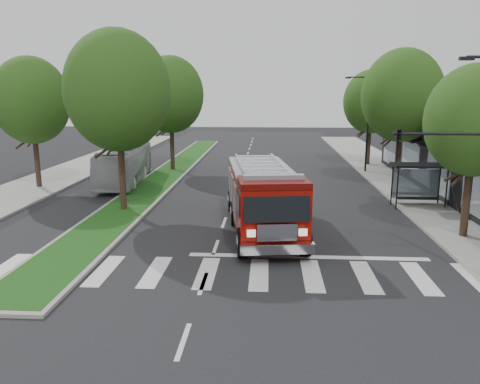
% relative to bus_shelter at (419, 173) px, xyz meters
% --- Properties ---
extents(ground, '(140.00, 140.00, 0.00)m').
position_rel_bus_shelter_xyz_m(ground, '(-11.20, -8.15, -2.04)').
color(ground, black).
rests_on(ground, ground).
extents(sidewalk_right, '(5.00, 80.00, 0.15)m').
position_rel_bus_shelter_xyz_m(sidewalk_right, '(1.30, 1.85, -1.96)').
color(sidewalk_right, gray).
rests_on(sidewalk_right, ground).
extents(sidewalk_left, '(5.00, 80.00, 0.15)m').
position_rel_bus_shelter_xyz_m(sidewalk_left, '(-25.70, 1.85, -1.96)').
color(sidewalk_left, gray).
rests_on(sidewalk_left, ground).
extents(median, '(3.00, 50.00, 0.15)m').
position_rel_bus_shelter_xyz_m(median, '(-17.20, 9.85, -1.96)').
color(median, gray).
rests_on(median, ground).
extents(bus_shelter, '(3.20, 1.60, 2.61)m').
position_rel_bus_shelter_xyz_m(bus_shelter, '(0.00, 0.00, 0.00)').
color(bus_shelter, black).
rests_on(bus_shelter, ground).
extents(tree_right_near, '(4.40, 4.40, 8.05)m').
position_rel_bus_shelter_xyz_m(tree_right_near, '(0.30, -6.15, 3.47)').
color(tree_right_near, black).
rests_on(tree_right_near, ground).
extents(tree_right_mid, '(5.60, 5.60, 9.72)m').
position_rel_bus_shelter_xyz_m(tree_right_mid, '(0.30, 5.85, 4.45)').
color(tree_right_mid, black).
rests_on(tree_right_mid, ground).
extents(tree_right_far, '(5.00, 5.00, 8.73)m').
position_rel_bus_shelter_xyz_m(tree_right_far, '(0.30, 15.85, 3.80)').
color(tree_right_far, black).
rests_on(tree_right_far, ground).
extents(tree_median_near, '(5.80, 5.80, 10.16)m').
position_rel_bus_shelter_xyz_m(tree_median_near, '(-17.20, -2.15, 4.77)').
color(tree_median_near, black).
rests_on(tree_median_near, ground).
extents(tree_median_far, '(5.60, 5.60, 9.72)m').
position_rel_bus_shelter_xyz_m(tree_median_far, '(-17.20, 11.85, 4.45)').
color(tree_median_far, black).
rests_on(tree_median_far, ground).
extents(tree_left_mid, '(5.20, 5.20, 9.16)m').
position_rel_bus_shelter_xyz_m(tree_left_mid, '(-25.20, 3.85, 4.12)').
color(tree_left_mid, black).
rests_on(tree_left_mid, ground).
extents(streetlight_right_far, '(2.11, 0.20, 8.00)m').
position_rel_bus_shelter_xyz_m(streetlight_right_far, '(-0.85, 11.85, 2.44)').
color(streetlight_right_far, black).
rests_on(streetlight_right_far, ground).
extents(fire_engine, '(4.25, 10.21, 3.43)m').
position_rel_bus_shelter_xyz_m(fire_engine, '(-9.16, -5.36, -0.39)').
color(fire_engine, '#540804').
rests_on(fire_engine, ground).
extents(city_bus, '(3.49, 10.62, 2.90)m').
position_rel_bus_shelter_xyz_m(city_bus, '(-19.70, 6.37, -0.59)').
color(city_bus, '#B6B7BB').
rests_on(city_bus, ground).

